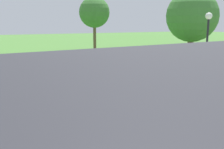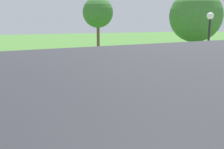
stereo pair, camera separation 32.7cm
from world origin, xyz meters
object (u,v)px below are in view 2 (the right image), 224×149
bench_3 (212,74)px  tree_1 (196,16)px  bench_5 (145,84)px  bench_6 (98,89)px  bench_7 (41,94)px  lamp_post (209,35)px  bench_4 (183,79)px  person_seated (150,81)px  tree_0 (98,13)px

bench_3 → tree_1: tree_1 is taller
bench_5 → bench_6: bearing=2.7°
bench_5 → tree_1: (-7.06, -5.32, 3.05)m
bench_7 → lamp_post: size_ratio=0.55×
bench_4 → person_seated: size_ratio=1.63×
bench_5 → lamp_post: size_ratio=0.54×
bench_4 → tree_1: bearing=-125.5°
bench_4 → tree_1: tree_1 is taller
bench_4 → tree_0: size_ratio=0.38×
bench_7 → person_seated: 4.58m
person_seated → bench_5: bearing=-42.6°
bench_4 → lamp_post: bearing=171.9°
bench_5 → tree_0: tree_0 is taller
bench_5 → bench_7: 4.41m
bench_3 → bench_5: same height
bench_3 → lamp_post: (1.10, 0.72, 2.05)m
tree_0 → lamp_post: size_ratio=1.44×
person_seated → tree_1: (-6.91, -5.47, 2.89)m
tree_1 → person_seated: bearing=38.4°
bench_7 → tree_0: bearing=-128.2°
bench_4 → tree_0: tree_0 is taller
bench_3 → bench_4: bearing=24.1°
bench_4 → tree_1: 7.68m
bench_4 → person_seated: (2.05, 0.36, 0.16)m
bench_4 → bench_7: same height
bench_4 → bench_6: size_ratio=1.01×
bench_3 → lamp_post: size_ratio=0.55×
bench_3 → bench_5: 4.41m
bench_6 → lamp_post: 5.85m
bench_3 → bench_6: (6.58, 0.61, 0.00)m
bench_3 → bench_7: size_ratio=1.01×
bench_5 → tree_1: bearing=-140.3°
lamp_post → bench_4: bearing=-16.1°
bench_7 → tree_0: size_ratio=0.38×
bench_3 → bench_7: bearing=16.1°
bench_4 → tree_1: (-4.86, -5.12, 3.05)m
tree_0 → person_seated: bearing=81.0°
person_seated → lamp_post: size_ratio=0.34×
bench_5 → bench_7: bearing=0.0°
bench_3 → bench_6: bearing=18.7°
tree_0 → bench_3: bearing=103.1°
bench_5 → bench_7: size_ratio=0.99×
bench_5 → lamp_post: 3.86m
bench_4 → tree_1: size_ratio=0.37×
bench_7 → bench_6: bearing=166.6°
bench_6 → person_seated: person_seated is taller
bench_5 → lamp_post: bearing=-179.2°
bench_6 → tree_1: 11.11m
bench_4 → person_seated: bearing=17.9°
lamp_post → person_seated: bearing=0.9°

